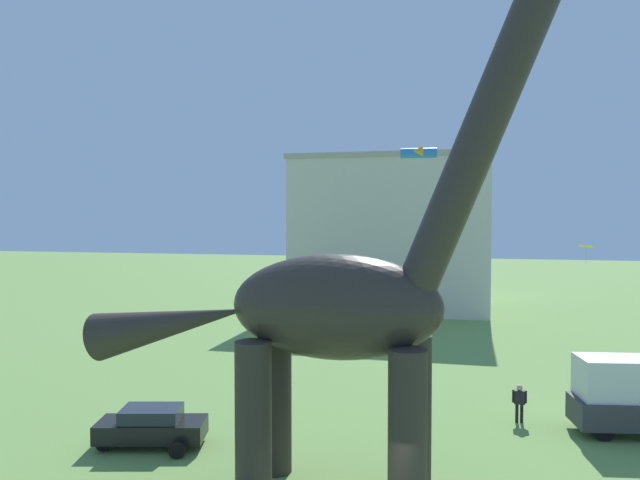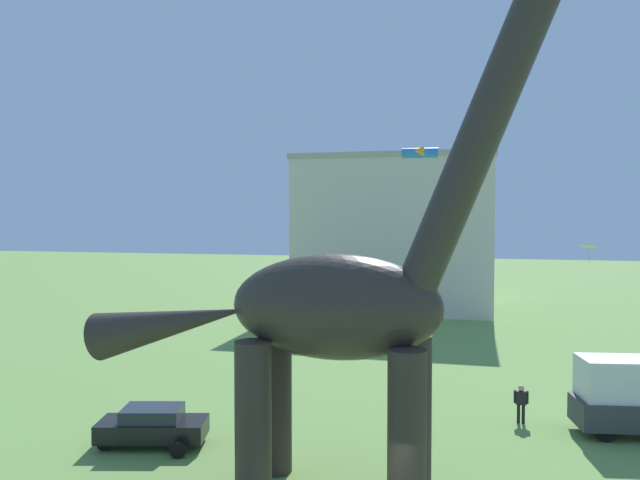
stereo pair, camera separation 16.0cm
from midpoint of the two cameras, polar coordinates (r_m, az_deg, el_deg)
dinosaur_sculpture at (r=20.10m, az=1.46°, el=-6.23°), size 16.29×3.45×17.03m
parked_sedan_left at (r=26.19m, az=-15.16°, el=-16.34°), size 4.50×2.73×1.55m
person_strolling_adult at (r=29.21m, az=18.37°, el=-13.96°), size 0.63×0.28×1.69m
kite_high_right at (r=26.76m, az=9.45°, el=8.04°), size 1.57×1.34×0.46m
kite_drifting at (r=35.18m, az=23.89°, el=-0.55°), size 1.02×0.98×1.01m
background_building_block at (r=60.59m, az=7.07°, el=0.68°), size 18.93×10.68×14.97m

